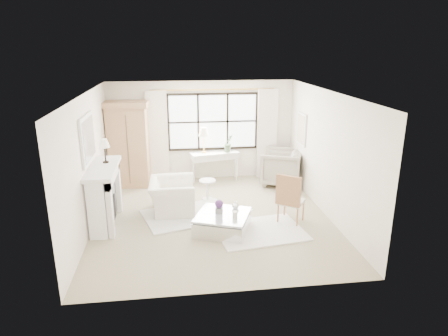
{
  "coord_description": "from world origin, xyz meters",
  "views": [
    {
      "loc": [
        -0.79,
        -7.96,
        3.65
      ],
      "look_at": [
        0.28,
        0.2,
        1.06
      ],
      "focal_mm": 32.0,
      "sensor_mm": 36.0,
      "label": 1
    }
  ],
  "objects_px": {
    "club_armchair": "(172,196)",
    "coffee_table": "(223,223)",
    "armoire": "(129,144)",
    "console_table": "(215,166)"
  },
  "relations": [
    {
      "from": "club_armchair",
      "to": "coffee_table",
      "type": "bearing_deg",
      "value": -138.36
    },
    {
      "from": "armoire",
      "to": "console_table",
      "type": "relative_size",
      "value": 1.64
    },
    {
      "from": "console_table",
      "to": "coffee_table",
      "type": "bearing_deg",
      "value": -104.45
    },
    {
      "from": "console_table",
      "to": "coffee_table",
      "type": "relative_size",
      "value": 1.05
    },
    {
      "from": "armoire",
      "to": "console_table",
      "type": "xyz_separation_m",
      "value": [
        2.25,
        0.12,
        -0.74
      ]
    },
    {
      "from": "armoire",
      "to": "coffee_table",
      "type": "bearing_deg",
      "value": -51.24
    },
    {
      "from": "armoire",
      "to": "console_table",
      "type": "bearing_deg",
      "value": 7.56
    },
    {
      "from": "club_armchair",
      "to": "console_table",
      "type": "bearing_deg",
      "value": -29.32
    },
    {
      "from": "club_armchair",
      "to": "coffee_table",
      "type": "relative_size",
      "value": 0.87
    },
    {
      "from": "club_armchair",
      "to": "coffee_table",
      "type": "distance_m",
      "value": 1.54
    }
  ]
}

